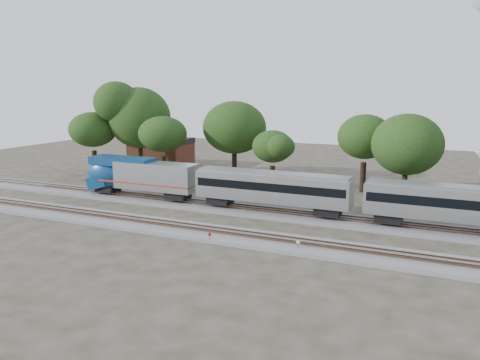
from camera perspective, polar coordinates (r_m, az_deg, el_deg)
The scene contains 14 objects.
ground at distance 51.81m, azimuth -1.32°, elevation -5.52°, with size 160.00×160.00×0.00m, color #383328.
track_far at distance 57.04m, azimuth 1.23°, elevation -3.74°, with size 160.00×5.00×0.73m.
track_near at distance 48.32m, azimuth -3.34°, elevation -6.52°, with size 160.00×5.00×0.73m.
switch_stand_red at distance 45.87m, azimuth -3.72°, elevation -6.89°, with size 0.31×0.16×1.04m.
switch_stand_white at distance 43.76m, azimuth 7.08°, elevation -7.80°, with size 0.35×0.09×1.10m.
switch_lever at distance 44.27m, azimuth 2.08°, elevation -8.24°, with size 0.50×0.30×0.30m, color #512D19.
brick_building at distance 92.81m, azimuth -9.59°, elevation 3.42°, with size 11.27×8.09×5.33m.
tree_0 at distance 84.37m, azimuth -17.50°, elevation 5.88°, with size 8.06×8.06×11.36m.
tree_1 at distance 82.16m, azimuth -12.19°, elevation 7.41°, with size 10.07×10.07×14.20m.
tree_2 at distance 75.97m, azimuth -9.42°, elevation 5.53°, with size 7.80×7.80×11.00m.
tree_3 at distance 76.76m, azimuth -0.69°, elevation 6.40°, with size 8.70×8.70×12.27m.
tree_4 at distance 69.79m, azimuth 4.00°, elevation 4.08°, with size 6.45×6.45×9.10m.
tree_5 at distance 69.30m, azimuth 14.98°, elevation 5.10°, with size 8.19×8.19×11.54m.
tree_6 at distance 62.63m, azimuth 19.70°, elevation 4.09°, with size 8.03×8.03×11.32m.
Camera 1 is at (21.08, -44.96, 14.78)m, focal length 35.00 mm.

